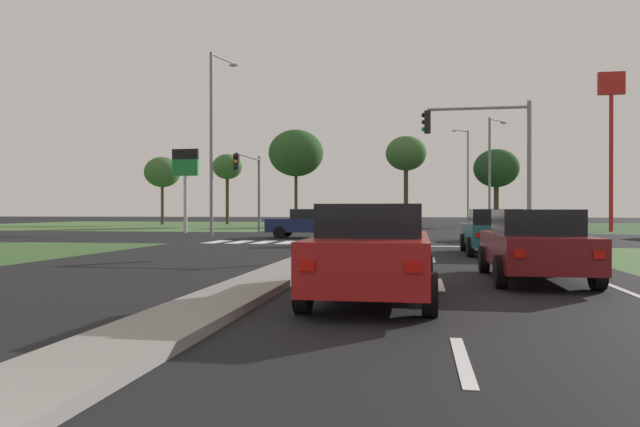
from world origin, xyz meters
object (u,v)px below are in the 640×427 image
(fuel_price_totem, at_px, (185,172))
(street_lamp_third, at_px, (491,167))
(traffic_signal_far_left, at_px, (251,178))
(treeline_fifth, at_px, (496,169))
(car_maroon_third, at_px, (534,244))
(pedestrian_at_median, at_px, (375,215))
(car_teal_fourth, at_px, (494,231))
(car_navy_near, at_px, (310,223))
(treeline_near, at_px, (162,172))
(traffic_signal_near_right, at_px, (491,148))
(street_lamp_fourth, at_px, (467,172))
(car_grey_sixth, at_px, (515,225))
(treeline_fourth, at_px, (406,154))
(street_lamp_second, at_px, (213,135))
(fastfood_pole_sign, at_px, (611,115))
(treeline_second, at_px, (227,167))
(car_red_second, at_px, (373,251))
(treeline_third, at_px, (296,153))

(fuel_price_totem, bearing_deg, street_lamp_third, 28.63)
(traffic_signal_far_left, relative_size, treeline_fifth, 0.73)
(car_maroon_third, relative_size, pedestrian_at_median, 2.58)
(pedestrian_at_median, bearing_deg, car_teal_fourth, -125.93)
(car_teal_fourth, distance_m, street_lamp_third, 28.62)
(car_navy_near, height_order, treeline_near, treeline_near)
(traffic_signal_near_right, height_order, street_lamp_fourth, street_lamp_fourth)
(car_grey_sixth, distance_m, treeline_near, 43.28)
(pedestrian_at_median, height_order, fuel_price_totem, fuel_price_totem)
(car_grey_sixth, relative_size, pedestrian_at_median, 2.50)
(traffic_signal_far_left, xyz_separation_m, pedestrian_at_median, (7.71, 4.80, -2.43))
(car_grey_sixth, relative_size, treeline_fourth, 0.47)
(car_navy_near, distance_m, street_lamp_second, 7.90)
(fastfood_pole_sign, height_order, treeline_fifth, fastfood_pole_sign)
(treeline_near, height_order, treeline_fourth, treeline_fourth)
(car_navy_near, distance_m, treeline_second, 33.57)
(car_red_second, relative_size, treeline_fourth, 0.50)
(car_teal_fourth, xyz_separation_m, street_lamp_third, (3.28, 28.11, 4.26))
(car_maroon_third, bearing_deg, treeline_third, 108.19)
(car_navy_near, relative_size, street_lamp_third, 0.51)
(traffic_signal_far_left, relative_size, street_lamp_fourth, 0.50)
(street_lamp_third, xyz_separation_m, pedestrian_at_median, (-8.79, -7.65, -3.85))
(street_lamp_fourth, distance_m, treeline_fourth, 10.23)
(street_lamp_third, bearing_deg, fastfood_pole_sign, -32.32)
(fastfood_pole_sign, relative_size, treeline_fourth, 1.21)
(street_lamp_fourth, bearing_deg, car_navy_near, -106.85)
(treeline_third, bearing_deg, car_navy_near, -76.48)
(car_grey_sixth, distance_m, traffic_signal_far_left, 16.92)
(car_grey_sixth, bearing_deg, pedestrian_at_median, 34.08)
(car_grey_sixth, height_order, fuel_price_totem, fuel_price_totem)
(car_red_second, xyz_separation_m, car_teal_fourth, (3.30, 10.93, -0.03))
(treeline_second, distance_m, treeline_third, 9.44)
(car_maroon_third, bearing_deg, treeline_second, 115.57)
(street_lamp_second, distance_m, treeline_second, 29.93)
(street_lamp_third, relative_size, fuel_price_totem, 1.60)
(car_grey_sixth, xyz_separation_m, pedestrian_at_median, (-7.65, 11.31, 0.43))
(pedestrian_at_median, bearing_deg, car_navy_near, -157.62)
(traffic_signal_near_right, bearing_deg, treeline_third, 115.21)
(pedestrian_at_median, distance_m, treeline_second, 27.08)
(car_maroon_third, xyz_separation_m, treeline_fourth, (-3.68, 48.56, 6.62))
(traffic_signal_far_left, height_order, treeline_near, treeline_near)
(street_lamp_fourth, bearing_deg, treeline_fifth, -81.62)
(car_red_second, distance_m, car_teal_fourth, 11.41)
(car_teal_fourth, distance_m, street_lamp_second, 19.27)
(car_maroon_third, distance_m, treeline_near, 54.72)
(car_maroon_third, relative_size, car_teal_fourth, 1.03)
(car_teal_fourth, height_order, traffic_signal_near_right, traffic_signal_near_right)
(car_red_second, relative_size, car_grey_sixth, 1.06)
(car_maroon_third, xyz_separation_m, fuel_price_totem, (-17.90, 24.16, 3.34))
(car_grey_sixth, relative_size, fuel_price_totem, 0.77)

